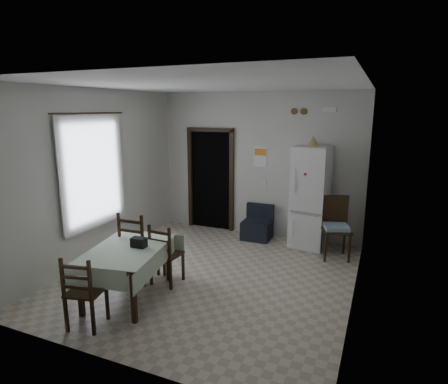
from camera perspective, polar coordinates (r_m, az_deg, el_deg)
name	(u,v)px	position (r m, az deg, el deg)	size (l,w,h in m)	color
ground	(211,276)	(6.03, -1.92, -12.65)	(4.50, 4.50, 0.00)	#B7AA95
ceiling	(210,85)	(5.46, -2.15, 16.05)	(4.20, 4.50, 0.02)	white
wall_back	(258,165)	(7.63, 5.20, 4.10)	(4.20, 0.02, 2.90)	beige
wall_front	(110,229)	(3.72, -17.01, -5.47)	(4.20, 0.02, 2.90)	beige
wall_left	(99,176)	(6.72, -18.46, 2.35)	(0.02, 4.50, 2.90)	beige
wall_right	(360,199)	(5.06, 20.03, -0.96)	(0.02, 4.50, 2.90)	beige
doorway	(215,179)	(8.26, -1.35, 2.05)	(1.06, 0.52, 2.22)	black
window_recess	(88,172)	(6.59, -20.00, 2.93)	(0.10, 1.20, 1.60)	silver
curtain	(93,172)	(6.52, -19.29, 2.88)	(0.02, 1.45, 1.85)	beige
curtain_rod	(89,113)	(6.43, -19.84, 11.24)	(0.02, 0.02, 1.60)	black
calendar	(260,157)	(7.58, 5.56, 5.33)	(0.28, 0.02, 0.40)	white
calendar_image	(260,152)	(7.56, 5.56, 6.08)	(0.24, 0.01, 0.14)	orange
light_switch	(265,183)	(7.63, 6.19, 1.41)	(0.08, 0.02, 0.12)	beige
vent_left	(294,111)	(7.35, 10.64, 11.99)	(0.12, 0.12, 0.03)	brown
vent_right	(304,111)	(7.31, 12.05, 11.93)	(0.12, 0.12, 0.03)	brown
emergency_light	(329,110)	(7.21, 15.76, 11.97)	(0.25, 0.07, 0.09)	white
fridge	(310,197)	(7.15, 13.01, -0.81)	(0.62, 0.62, 1.91)	silver
tan_cone	(313,141)	(6.97, 13.39, 7.57)	(0.23, 0.23, 0.19)	tan
navy_seat	(257,223)	(7.55, 5.05, -4.66)	(0.56, 0.54, 0.68)	black
corner_chair	(336,228)	(6.80, 16.71, -5.35)	(0.47, 0.47, 1.08)	black
dining_table	(129,272)	(5.44, -14.33, -11.78)	(0.91, 1.38, 0.72)	#B4C9AC
black_bag	(139,242)	(5.27, -12.85, -7.50)	(0.20, 0.12, 0.13)	black
dining_chair_far_left	(139,245)	(5.88, -12.80, -7.90)	(0.47, 0.47, 1.09)	black
dining_chair_far_right	(167,253)	(5.70, -8.72, -9.21)	(0.40, 0.40, 0.94)	black
dining_chair_near_head	(86,290)	(4.87, -20.33, -13.87)	(0.40, 0.40, 0.92)	black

